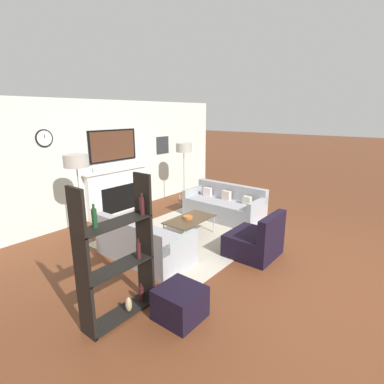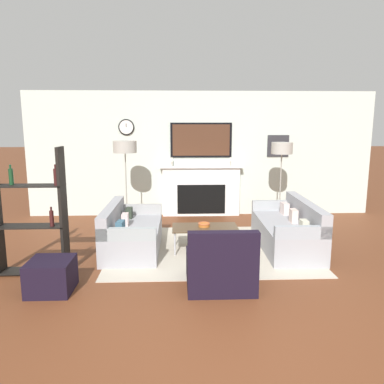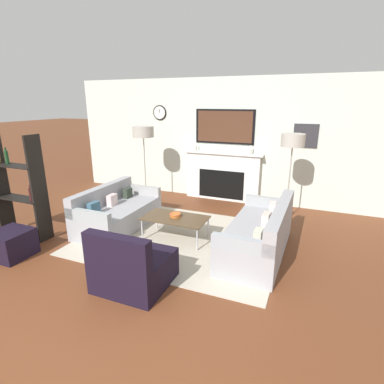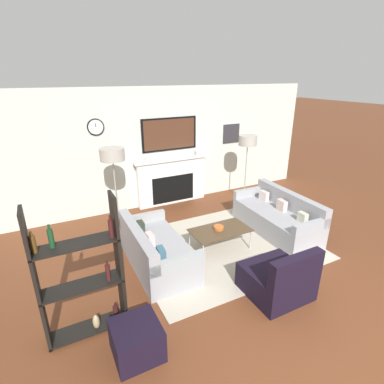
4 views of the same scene
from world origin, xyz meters
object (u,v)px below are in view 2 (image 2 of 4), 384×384
object	(u,v)px
couch_left	(131,234)
floor_lamp_left	(125,148)
coffee_table	(205,228)
shelf_unit	(31,216)
couch_right	(288,231)
decorative_bowl	(204,224)
ottoman	(51,276)
armchair	(220,267)
floor_lamp_right	(282,150)

from	to	relation	value
couch_left	floor_lamp_left	distance (m)	1.93
coffee_table	shelf_unit	world-z (taller)	shelf_unit
couch_right	shelf_unit	distance (m)	3.90
couch_right	decorative_bowl	xyz separation A→B (m)	(-1.38, -0.02, 0.13)
coffee_table	floor_lamp_left	bearing A→B (deg)	134.16
couch_left	floor_lamp_left	xyz separation A→B (m)	(-0.24, 1.42, 1.28)
coffee_table	ottoman	xyz separation A→B (m)	(-1.98, -1.43, -0.16)
armchair	coffee_table	world-z (taller)	armchair
shelf_unit	floor_lamp_left	bearing A→B (deg)	67.46
floor_lamp_left	floor_lamp_right	xyz separation A→B (m)	(3.04, 0.00, -0.04)
floor_lamp_left	floor_lamp_right	world-z (taller)	floor_lamp_left
coffee_table	floor_lamp_right	xyz separation A→B (m)	(1.61, 1.48, 1.15)
armchair	shelf_unit	size ratio (longest dim) A/B	0.48
coffee_table	shelf_unit	bearing A→B (deg)	-160.77
floor_lamp_right	shelf_unit	xyz separation A→B (m)	(-4.00, -2.31, -0.72)
decorative_bowl	ottoman	xyz separation A→B (m)	(-1.96, -1.47, -0.22)
decorative_bowl	floor_lamp_left	world-z (taller)	floor_lamp_left
couch_right	shelf_unit	size ratio (longest dim) A/B	1.09
floor_lamp_right	ottoman	xyz separation A→B (m)	(-3.58, -2.91, -1.32)
couch_left	armchair	bearing A→B (deg)	-48.46
floor_lamp_left	decorative_bowl	bearing A→B (deg)	-45.39
couch_left	ottoman	bearing A→B (deg)	-117.79
couch_right	shelf_unit	bearing A→B (deg)	-166.68
floor_lamp_right	ottoman	bearing A→B (deg)	-140.95
floor_lamp_left	coffee_table	bearing A→B (deg)	-45.84
couch_right	floor_lamp_left	world-z (taller)	floor_lamp_left
floor_lamp_right	ottoman	world-z (taller)	floor_lamp_right
decorative_bowl	floor_lamp_left	size ratio (longest dim) A/B	0.11
armchair	ottoman	world-z (taller)	armchair
couch_left	armchair	size ratio (longest dim) A/B	1.99
couch_left	armchair	world-z (taller)	armchair
couch_left	floor_lamp_left	bearing A→B (deg)	99.65
decorative_bowl	armchair	bearing A→B (deg)	-86.01
couch_left	floor_lamp_right	distance (m)	3.38
armchair	shelf_unit	bearing A→B (deg)	167.43
decorative_bowl	ottoman	size ratio (longest dim) A/B	0.37
couch_left	floor_lamp_right	size ratio (longest dim) A/B	0.99
couch_left	shelf_unit	world-z (taller)	shelf_unit
couch_right	floor_lamp_left	xyz separation A→B (m)	(-2.80, 1.42, 1.27)
armchair	shelf_unit	distance (m)	2.60
coffee_table	ottoman	distance (m)	2.44
floor_lamp_right	shelf_unit	size ratio (longest dim) A/B	0.97
ottoman	floor_lamp_left	bearing A→B (deg)	79.48
shelf_unit	ottoman	xyz separation A→B (m)	(0.42, -0.59, -0.60)
decorative_bowl	shelf_unit	bearing A→B (deg)	-159.88
floor_lamp_right	coffee_table	bearing A→B (deg)	-137.40
couch_left	decorative_bowl	bearing A→B (deg)	-0.88
floor_lamp_right	couch_left	bearing A→B (deg)	-153.07
couch_left	couch_right	bearing A→B (deg)	-0.00
armchair	floor_lamp_left	xyz separation A→B (m)	(-1.52, 2.87, 1.29)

